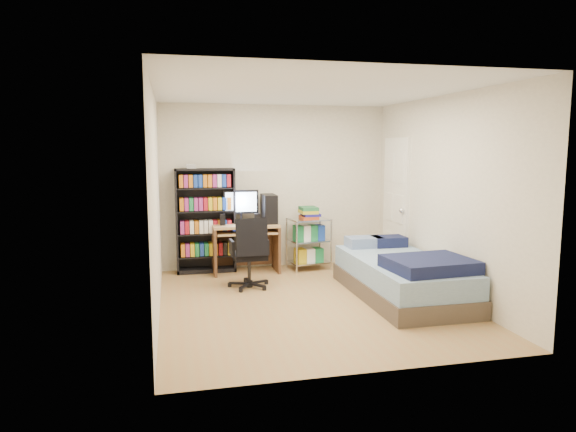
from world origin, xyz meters
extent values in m
cube|color=#A27F51|center=(0.00, 0.00, -0.02)|extent=(3.50, 4.00, 0.04)
cube|color=silver|center=(0.00, 0.00, 2.52)|extent=(3.50, 4.00, 0.04)
cube|color=beige|center=(0.00, 2.02, 1.25)|extent=(3.50, 0.04, 2.50)
cube|color=beige|center=(0.00, -2.02, 1.25)|extent=(3.50, 0.04, 2.50)
cube|color=beige|center=(-1.77, 0.00, 1.25)|extent=(0.04, 4.00, 2.50)
cube|color=beige|center=(1.77, 0.00, 1.25)|extent=(0.04, 4.00, 2.50)
cube|color=black|center=(-1.10, 1.84, 0.78)|extent=(0.87, 0.29, 1.55)
cube|color=black|center=(-1.10, 1.84, 0.24)|extent=(0.81, 0.27, 0.02)
cube|color=#A61623|center=(-1.10, 1.83, 0.35)|extent=(0.76, 0.23, 0.18)
cube|color=black|center=(-1.10, 1.84, 0.58)|extent=(0.81, 0.27, 0.02)
cube|color=#173AA6|center=(-1.10, 1.83, 0.69)|extent=(0.76, 0.23, 0.18)
cube|color=black|center=(-1.10, 1.84, 0.92)|extent=(0.81, 0.27, 0.02)
cube|color=gold|center=(-1.10, 1.83, 1.03)|extent=(0.76, 0.23, 0.18)
cube|color=black|center=(-1.10, 1.84, 1.26)|extent=(0.81, 0.27, 0.02)
cube|color=#1A7941|center=(-1.10, 1.83, 1.37)|extent=(0.76, 0.23, 0.18)
cube|color=silver|center=(-1.29, 1.84, 1.58)|extent=(0.14, 0.12, 0.06)
cube|color=tan|center=(-0.52, 1.69, 0.71)|extent=(0.97, 0.53, 0.04)
cube|color=#3C2D21|center=(-0.99, 1.69, 0.35)|extent=(0.04, 0.53, 0.69)
cube|color=#3C2D21|center=(-0.06, 1.69, 0.35)|extent=(0.04, 0.53, 0.69)
cube|color=#3C2D21|center=(-0.52, 1.93, 0.36)|extent=(0.93, 0.03, 0.63)
cube|color=tan|center=(-0.52, 1.61, 0.61)|extent=(0.88, 0.44, 0.02)
cube|color=black|center=(-0.52, 1.59, 0.64)|extent=(0.43, 0.15, 0.02)
cube|color=black|center=(-0.57, 1.79, 1.05)|extent=(0.53, 0.05, 0.35)
cube|color=#CCE5FF|center=(-0.57, 1.76, 1.05)|extent=(0.47, 0.01, 0.29)
cube|color=black|center=(-0.15, 1.73, 0.94)|extent=(0.19, 0.41, 0.43)
cube|color=black|center=(-0.86, 1.64, 0.81)|extent=(0.08, 0.08, 0.17)
cube|color=black|center=(-0.36, 1.59, 0.81)|extent=(0.08, 0.08, 0.17)
cylinder|color=black|center=(-0.60, 0.84, 0.24)|extent=(0.04, 0.04, 0.34)
cube|color=black|center=(-0.60, 0.84, 0.43)|extent=(0.45, 0.45, 0.07)
cube|color=black|center=(-0.59, 0.65, 0.71)|extent=(0.41, 0.15, 0.49)
cube|color=black|center=(-0.83, 0.83, 0.55)|extent=(0.05, 0.27, 0.20)
cube|color=black|center=(-0.37, 0.85, 0.55)|extent=(0.05, 0.27, 0.20)
cylinder|color=silver|center=(0.20, 1.42, 0.39)|extent=(0.03, 0.03, 0.78)
cylinder|color=silver|center=(0.76, 1.51, 0.39)|extent=(0.03, 0.03, 0.78)
cylinder|color=silver|center=(0.14, 1.82, 0.39)|extent=(0.03, 0.03, 0.78)
cylinder|color=silver|center=(0.70, 1.91, 0.39)|extent=(0.03, 0.03, 0.78)
cube|color=silver|center=(0.45, 1.67, 0.11)|extent=(0.62, 0.49, 0.02)
cube|color=silver|center=(0.45, 1.67, 0.45)|extent=(0.62, 0.49, 0.02)
cube|color=silver|center=(0.45, 1.67, 0.77)|extent=(0.62, 0.49, 0.02)
cube|color=#9D3A16|center=(0.45, 1.67, 0.87)|extent=(0.29, 0.35, 0.18)
cube|color=#4F433B|center=(1.19, -0.02, 0.11)|extent=(1.08, 2.16, 0.22)
cube|color=#88ABCB|center=(1.19, -0.02, 0.35)|extent=(1.04, 2.12, 0.26)
cube|color=#13193D|center=(1.24, -0.62, 0.54)|extent=(0.97, 0.82, 0.15)
cube|color=#92ABCE|center=(1.03, 0.84, 0.55)|extent=(0.49, 0.32, 0.14)
cube|color=#13193D|center=(1.38, 0.82, 0.55)|extent=(0.45, 0.32, 0.14)
cube|color=#3B2213|center=(1.19, -0.08, 0.48)|extent=(0.30, 0.24, 0.02)
cube|color=white|center=(1.73, 1.35, 1.00)|extent=(0.05, 0.80, 2.00)
sphere|color=silver|center=(1.67, 1.03, 0.95)|extent=(0.08, 0.08, 0.08)
camera|label=1|loc=(-1.58, -5.79, 1.86)|focal=32.00mm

